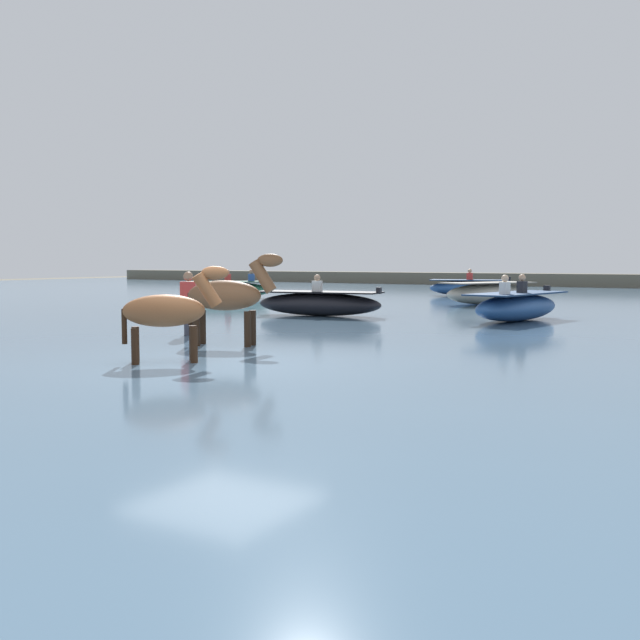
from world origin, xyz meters
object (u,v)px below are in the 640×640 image
object	(u,v)px
horse_lead_chestnut	(169,314)
boat_mid_outer	(228,290)
boat_near_starboard	(470,288)
person_wading_mid	(189,308)
boat_far_offshore	(517,306)
boat_distant_west	(488,293)
boat_mid_channel	(319,303)
horse_trailing_bay	(228,298)

from	to	relation	value
horse_lead_chestnut	boat_mid_outer	bearing A→B (deg)	125.94
boat_near_starboard	person_wading_mid	xyz separation A→B (m)	(0.94, -19.53, 0.20)
boat_near_starboard	boat_far_offshore	distance (m)	13.53
boat_near_starboard	boat_distant_west	bearing A→B (deg)	-64.13
boat_mid_channel	boat_near_starboard	bearing A→B (deg)	91.78
horse_trailing_bay	boat_near_starboard	world-z (taller)	horse_trailing_bay
boat_near_starboard	boat_distant_west	world-z (taller)	boat_near_starboard
boat_mid_channel	person_wading_mid	world-z (taller)	person_wading_mid
horse_trailing_bay	boat_mid_outer	world-z (taller)	horse_trailing_bay
boat_near_starboard	boat_distant_west	xyz separation A→B (m)	(2.72, -5.61, 0.03)
boat_mid_channel	boat_mid_outer	world-z (taller)	boat_mid_outer
horse_trailing_bay	boat_distant_west	distance (m)	14.97
horse_lead_chestnut	boat_far_offshore	world-z (taller)	horse_lead_chestnut
boat_near_starboard	boat_distant_west	distance (m)	6.24
horse_trailing_bay	boat_mid_outer	size ratio (longest dim) A/B	0.58
boat_near_starboard	boat_far_offshore	bearing A→B (deg)	-64.98
boat_mid_channel	boat_near_starboard	world-z (taller)	boat_near_starboard
person_wading_mid	boat_near_starboard	bearing A→B (deg)	92.75
boat_mid_channel	boat_far_offshore	distance (m)	5.44
boat_near_starboard	person_wading_mid	bearing A→B (deg)	-87.25
horse_lead_chestnut	boat_distant_west	world-z (taller)	horse_lead_chestnut
boat_mid_outer	boat_distant_west	distance (m)	10.64
horse_trailing_bay	boat_near_starboard	xyz separation A→B (m)	(-2.83, 20.58, -0.51)
boat_distant_west	boat_mid_outer	bearing A→B (deg)	-170.79
horse_trailing_bay	boat_near_starboard	size ratio (longest dim) A/B	0.53
horse_lead_chestnut	boat_near_starboard	distance (m)	23.09
horse_trailing_bay	boat_mid_channel	distance (m)	7.54
person_wading_mid	boat_mid_channel	bearing A→B (deg)	94.89
horse_trailing_bay	boat_near_starboard	distance (m)	20.78
boat_mid_channel	boat_near_starboard	size ratio (longest dim) A/B	1.03
horse_trailing_bay	boat_far_offshore	world-z (taller)	horse_trailing_bay
boat_far_offshore	boat_distant_west	size ratio (longest dim) A/B	1.00
horse_trailing_bay	boat_far_offshore	bearing A→B (deg)	70.83
boat_mid_outer	person_wading_mid	world-z (taller)	person_wading_mid
person_wading_mid	horse_lead_chestnut	bearing A→B (deg)	-52.49
horse_trailing_bay	boat_distant_west	xyz separation A→B (m)	(-0.11, 14.96, -0.48)
horse_lead_chestnut	boat_near_starboard	xyz separation A→B (m)	(-3.46, 22.82, -0.39)
horse_trailing_bay	horse_lead_chestnut	bearing A→B (deg)	-74.31
boat_mid_channel	boat_distant_west	size ratio (longest dim) A/B	0.98
boat_mid_channel	person_wading_mid	bearing A→B (deg)	-85.11
horse_lead_chestnut	boat_near_starboard	bearing A→B (deg)	98.63
horse_trailing_bay	boat_mid_channel	xyz separation A→B (m)	(-2.42, 7.12, -0.53)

